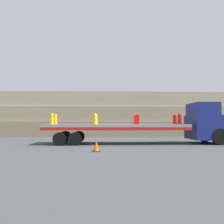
{
  "coord_description": "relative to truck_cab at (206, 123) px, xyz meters",
  "views": [
    {
      "loc": [
        -0.86,
        -15.66,
        1.53
      ],
      "look_at": [
        -0.28,
        0.0,
        2.27
      ],
      "focal_mm": 35.0,
      "sensor_mm": 36.0,
      "label": 1
    }
  ],
  "objects": [
    {
      "name": "ground_plane",
      "position": [
        -6.62,
        0.0,
        -1.46
      ],
      "size": [
        120.0,
        120.0,
        0.0
      ],
      "primitive_type": "plane",
      "color": "#3F4244"
    },
    {
      "name": "rock_cliff",
      "position": [
        -6.62,
        9.09,
        0.97
      ],
      "size": [
        60.0,
        3.3,
        4.86
      ],
      "color": "gray",
      "rests_on": "ground_plane"
    },
    {
      "name": "truck_cab",
      "position": [
        0.0,
        0.0,
        0.0
      ],
      "size": [
        2.35,
        2.57,
        2.93
      ],
      "color": "navy",
      "rests_on": "ground_plane"
    },
    {
      "name": "flatbed_trailer",
      "position": [
        -7.12,
        0.0,
        -0.3
      ],
      "size": [
        10.1,
        2.53,
        1.39
      ],
      "color": "gray",
      "rests_on": "ground_plane"
    },
    {
      "name": "fire_hydrant_yellow_near_0",
      "position": [
        -11.07,
        -0.53,
        0.29
      ],
      "size": [
        0.35,
        0.49,
        0.75
      ],
      "color": "gold",
      "rests_on": "flatbed_trailer"
    },
    {
      "name": "fire_hydrant_yellow_far_0",
      "position": [
        -11.07,
        0.53,
        0.29
      ],
      "size": [
        0.35,
        0.49,
        0.75
      ],
      "color": "gold",
      "rests_on": "flatbed_trailer"
    },
    {
      "name": "fire_hydrant_yellow_near_1",
      "position": [
        -8.1,
        -0.53,
        0.29
      ],
      "size": [
        0.35,
        0.49,
        0.75
      ],
      "color": "gold",
      "rests_on": "flatbed_trailer"
    },
    {
      "name": "fire_hydrant_yellow_far_1",
      "position": [
        -8.1,
        0.53,
        0.29
      ],
      "size": [
        0.35,
        0.49,
        0.75
      ],
      "color": "gold",
      "rests_on": "flatbed_trailer"
    },
    {
      "name": "fire_hydrant_red_near_2",
      "position": [
        -5.13,
        -0.53,
        0.29
      ],
      "size": [
        0.35,
        0.49,
        0.75
      ],
      "color": "red",
      "rests_on": "flatbed_trailer"
    },
    {
      "name": "fire_hydrant_red_far_2",
      "position": [
        -5.13,
        0.53,
        0.29
      ],
      "size": [
        0.35,
        0.49,
        0.75
      ],
      "color": "red",
      "rests_on": "flatbed_trailer"
    },
    {
      "name": "fire_hydrant_red_near_3",
      "position": [
        -2.17,
        -0.53,
        0.29
      ],
      "size": [
        0.35,
        0.49,
        0.75
      ],
      "color": "red",
      "rests_on": "flatbed_trailer"
    },
    {
      "name": "fire_hydrant_red_far_3",
      "position": [
        -2.17,
        0.53,
        0.29
      ],
      "size": [
        0.35,
        0.49,
        0.75
      ],
      "color": "red",
      "rests_on": "flatbed_trailer"
    },
    {
      "name": "cargo_strap_rear",
      "position": [
        -11.07,
        0.0,
        0.69
      ],
      "size": [
        0.05,
        2.63,
        0.01
      ],
      "color": "yellow",
      "rests_on": "fire_hydrant_yellow_near_0"
    },
    {
      "name": "cargo_strap_middle",
      "position": [
        -8.1,
        0.0,
        0.69
      ],
      "size": [
        0.05,
        2.63,
        0.01
      ],
      "color": "yellow",
      "rests_on": "fire_hydrant_yellow_near_1"
    },
    {
      "name": "cargo_strap_front",
      "position": [
        -2.17,
        0.0,
        0.69
      ],
      "size": [
        0.05,
        2.63,
        0.01
      ],
      "color": "yellow",
      "rests_on": "fire_hydrant_red_near_3"
    },
    {
      "name": "traffic_cone",
      "position": [
        -7.88,
        -4.09,
        -1.19
      ],
      "size": [
        0.42,
        0.42,
        0.55
      ],
      "color": "black",
      "rests_on": "ground_plane"
    }
  ]
}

